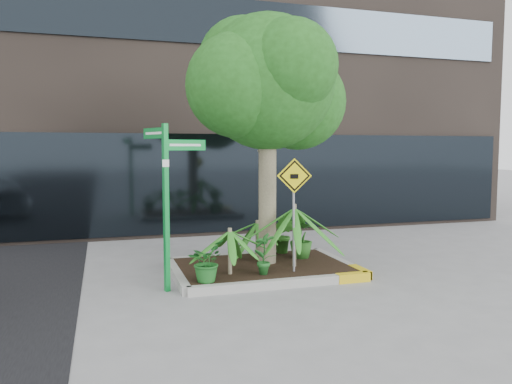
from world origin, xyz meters
name	(u,v)px	position (x,y,z in m)	size (l,w,h in m)	color
ground	(257,277)	(0.00, 0.00, 0.00)	(80.00, 80.00, 0.00)	gray
planter	(264,267)	(0.23, 0.27, 0.10)	(3.35, 2.36, 0.15)	#9E9E99
tree	(267,83)	(0.35, 0.47, 3.53)	(3.22, 2.86, 4.84)	gray
palm_front	(295,208)	(0.72, 0.01, 1.23)	(1.30, 1.30, 1.44)	gray
palm_left	(230,231)	(-0.55, -0.19, 0.90)	(0.91, 0.91, 1.01)	gray
palm_back	(257,223)	(0.33, 1.04, 0.83)	(0.82, 0.82, 0.91)	gray
shrub_a	(206,261)	(-1.04, -0.55, 0.49)	(0.61, 0.61, 0.67)	#1B5E20
shrub_b	(301,238)	(1.12, 0.65, 0.55)	(0.45, 0.45, 0.80)	#245F1C
shrub_c	(264,253)	(0.01, -0.38, 0.52)	(0.39, 0.39, 0.74)	#1F6423
shrub_d	(284,235)	(0.94, 1.15, 0.54)	(0.43, 0.43, 0.78)	#255E1B
street_sign_post	(167,188)	(-1.63, -0.34, 1.68)	(0.98, 0.77, 2.71)	#0C8531
cattle_sign	(294,195)	(0.59, -0.30, 1.50)	(0.60, 0.21, 2.00)	slate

